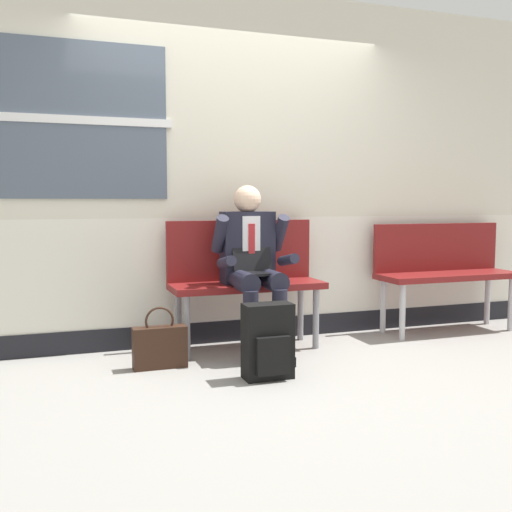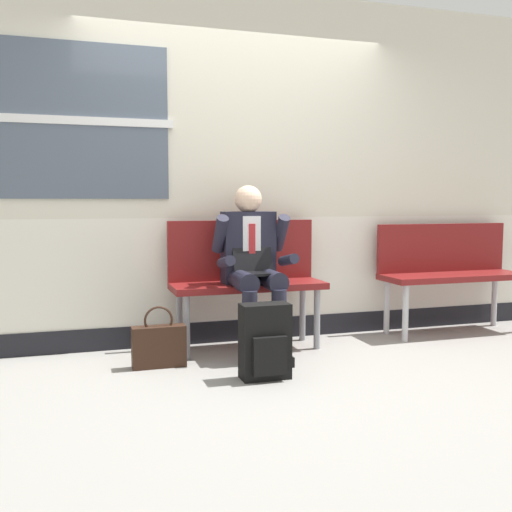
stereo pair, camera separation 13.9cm
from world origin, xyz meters
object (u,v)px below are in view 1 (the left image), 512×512
Objects in this scene: backpack at (268,342)px; handbag at (160,346)px; person_seated at (253,263)px; bench_with_person at (244,273)px; bench_empty at (443,266)px.

handbag is at bearing 142.66° from backpack.
backpack is (-0.11, -0.64, -0.45)m from person_seated.
bench_with_person is 2.76× the size of handbag.
person_seated is at bearing 12.22° from handbag.
bench_with_person reaches higher than backpack.
bench_empty is at bearing 6.18° from person_seated.
backpack reaches higher than handbag.
backpack is at bearing -157.09° from bench_empty.
bench_empty is 2.99× the size of handbag.
bench_empty is at bearing 7.91° from handbag.
person_seated is 0.93m from handbag.
bench_with_person is at bearing 26.41° from handbag.
bench_empty is 1.01× the size of person_seated.
backpack is 0.79m from handbag.
bench_with_person is 0.93m from handbag.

